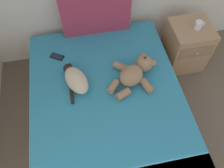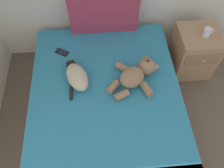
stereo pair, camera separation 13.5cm
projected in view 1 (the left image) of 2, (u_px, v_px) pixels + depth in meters
name	position (u px, v px, depth m)	size (l,w,h in m)	color
bed	(108.00, 109.00, 2.37)	(1.54, 2.02, 0.48)	#9E7A56
patterned_cushion	(96.00, 12.00, 2.45)	(0.76, 0.11, 0.53)	#A5334C
cat	(76.00, 79.00, 2.21)	(0.30, 0.44, 0.15)	#C6B293
teddy_bear	(135.00, 72.00, 2.24)	(0.55, 0.47, 0.19)	#937051
cell_phone	(57.00, 57.00, 2.45)	(0.16, 0.14, 0.01)	black
nightstand	(186.00, 46.00, 2.78)	(0.46, 0.48, 0.60)	#9E7A56
mug	(199.00, 25.00, 2.48)	(0.12, 0.08, 0.09)	silver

